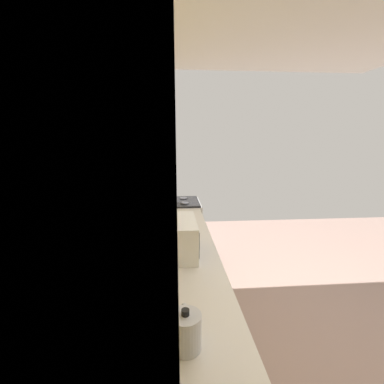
{
  "coord_description": "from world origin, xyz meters",
  "views": [
    {
      "loc": [
        -1.69,
        1.27,
        1.75
      ],
      "look_at": [
        -0.09,
        1.15,
        1.42
      ],
      "focal_mm": 23.94,
      "sensor_mm": 36.0,
      "label": 1
    }
  ],
  "objects_px": {
    "bowl": "(177,216)",
    "kettle": "(185,331)",
    "oven_range": "(176,233)",
    "microwave": "(172,237)"
  },
  "relations": [
    {
      "from": "microwave",
      "to": "kettle",
      "type": "relative_size",
      "value": 2.54
    },
    {
      "from": "microwave",
      "to": "bowl",
      "type": "distance_m",
      "value": 0.89
    },
    {
      "from": "bowl",
      "to": "kettle",
      "type": "relative_size",
      "value": 1.03
    },
    {
      "from": "kettle",
      "to": "microwave",
      "type": "bearing_deg",
      "value": 3.2
    },
    {
      "from": "oven_range",
      "to": "kettle",
      "type": "xyz_separation_m",
      "value": [
        -2.47,
        -0.01,
        0.51
      ]
    },
    {
      "from": "kettle",
      "to": "oven_range",
      "type": "bearing_deg",
      "value": 0.21
    },
    {
      "from": "oven_range",
      "to": "microwave",
      "type": "xyz_separation_m",
      "value": [
        -1.57,
        0.04,
        0.57
      ]
    },
    {
      "from": "bowl",
      "to": "kettle",
      "type": "height_order",
      "value": "kettle"
    },
    {
      "from": "bowl",
      "to": "microwave",
      "type": "bearing_deg",
      "value": 176.73
    },
    {
      "from": "oven_range",
      "to": "bowl",
      "type": "bearing_deg",
      "value": -179.24
    }
  ]
}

